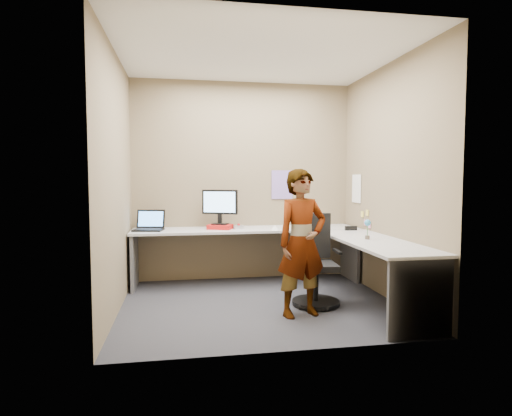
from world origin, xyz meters
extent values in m
plane|color=#29282E|center=(0.00, 0.00, 0.00)|extent=(3.00, 3.00, 0.00)
plane|color=brown|center=(0.00, 1.30, 1.35)|extent=(3.00, 0.00, 3.00)
plane|color=brown|center=(1.50, 0.00, 1.35)|extent=(0.00, 2.70, 2.70)
plane|color=brown|center=(-1.50, 0.00, 1.35)|extent=(0.00, 2.70, 2.70)
plane|color=white|center=(0.00, 0.00, 2.70)|extent=(3.00, 3.00, 0.00)
cube|color=#A3A3A3|center=(0.00, 0.98, 0.71)|extent=(2.96, 0.65, 0.03)
cube|color=#A3A3A3|center=(1.18, -0.32, 0.71)|extent=(0.65, 1.91, 0.03)
cube|color=#59595B|center=(-1.44, 0.98, 0.35)|extent=(0.04, 0.60, 0.70)
cube|color=#59595B|center=(1.44, 0.98, 0.35)|extent=(0.04, 0.60, 0.70)
cube|color=#59595B|center=(1.18, -1.24, 0.35)|extent=(0.60, 0.04, 0.70)
cube|color=#B71512|center=(-0.35, 0.97, 0.76)|extent=(0.36, 0.32, 0.06)
cube|color=black|center=(-0.35, 0.97, 0.80)|extent=(0.24, 0.21, 0.01)
cube|color=black|center=(-0.35, 0.99, 0.86)|extent=(0.06, 0.06, 0.12)
cube|color=black|center=(-0.35, 0.99, 1.08)|extent=(0.45, 0.22, 0.32)
cube|color=#93CBFF|center=(-0.36, 0.97, 1.08)|extent=(0.39, 0.17, 0.27)
cube|color=black|center=(-1.26, 0.94, 0.74)|extent=(0.40, 0.32, 0.02)
cube|color=black|center=(-1.23, 1.07, 0.87)|extent=(0.36, 0.14, 0.23)
cube|color=#4B94EE|center=(-1.23, 1.07, 0.87)|extent=(0.32, 0.11, 0.19)
cube|color=#B7B7BC|center=(-0.11, 0.97, 0.75)|extent=(0.12, 0.08, 0.04)
sphere|color=#B80C12|center=(-0.11, 0.96, 0.78)|extent=(0.04, 0.04, 0.04)
cone|color=white|center=(0.33, 0.75, 0.76)|extent=(0.10, 0.10, 0.06)
cube|color=black|center=(1.27, 0.55, 0.76)|extent=(0.15, 0.05, 0.05)
cylinder|color=brown|center=(1.14, -0.23, 0.75)|extent=(0.05, 0.05, 0.04)
cylinder|color=#338C3F|center=(1.14, -0.23, 0.84)|extent=(0.01, 0.01, 0.14)
sphere|color=#3896C8|center=(1.14, -0.23, 0.91)|extent=(0.07, 0.07, 0.07)
cube|color=#846BB7|center=(0.55, 1.29, 1.30)|extent=(0.30, 0.01, 0.40)
cube|color=white|center=(1.49, 0.90, 1.25)|extent=(0.01, 0.28, 0.38)
cube|color=#F2E059|center=(1.49, 0.55, 0.95)|extent=(0.01, 0.07, 0.07)
cube|color=pink|center=(1.49, 0.60, 0.82)|extent=(0.01, 0.07, 0.07)
cube|color=pink|center=(1.49, 0.48, 0.80)|extent=(0.01, 0.07, 0.07)
cube|color=#F2E059|center=(1.49, 0.70, 0.92)|extent=(0.01, 0.07, 0.07)
cylinder|color=black|center=(0.60, -0.14, 0.04)|extent=(0.52, 0.52, 0.04)
cylinder|color=black|center=(0.60, -0.14, 0.24)|extent=(0.06, 0.06, 0.37)
cube|color=black|center=(0.60, -0.14, 0.44)|extent=(0.46, 0.46, 0.06)
cube|color=black|center=(0.62, 0.07, 0.74)|extent=(0.41, 0.08, 0.51)
cube|color=black|center=(0.37, -0.12, 0.59)|extent=(0.06, 0.28, 0.03)
cube|color=black|center=(0.83, -0.16, 0.59)|extent=(0.06, 0.28, 0.03)
imported|color=#999399|center=(0.35, -0.44, 0.74)|extent=(0.61, 0.48, 1.48)
camera|label=1|loc=(-0.84, -4.56, 1.39)|focal=30.00mm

